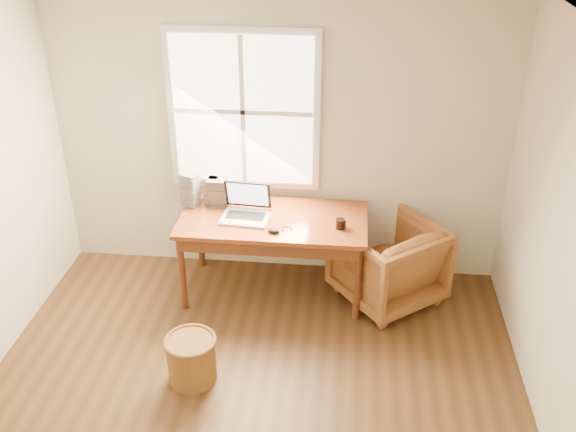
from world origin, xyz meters
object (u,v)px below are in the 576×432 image
coffee_mug (340,224)px  cd_stack_a (212,189)px  laptop (245,203)px  desk (273,220)px  wicker_stool (192,360)px  armchair (388,262)px

coffee_mug → cd_stack_a: size_ratio=0.34×
laptop → cd_stack_a: (-0.34, 0.29, -0.03)m
desk → laptop: (-0.23, -0.06, 0.17)m
desk → wicker_stool: desk is taller
desk → armchair: (1.00, 0.00, -0.36)m
wicker_stool → laptop: 1.37m
wicker_stool → laptop: bearing=78.6°
desk → coffee_mug: bearing=-12.0°
coffee_mug → armchair: bearing=8.9°
laptop → coffee_mug: size_ratio=5.14×
armchair → coffee_mug: bearing=-22.2°
desk → laptop: laptop is taller
desk → wicker_stool: (-0.46, -1.20, -0.55)m
desk → laptop: size_ratio=3.69×
armchair → cd_stack_a: size_ratio=3.26×
desk → armchair: bearing=0.0°
laptop → coffee_mug: bearing=-0.6°
desk → armchair: size_ratio=1.97×
armchair → wicker_stool: 1.90m
desk → coffee_mug: 0.59m
armchair → laptop: (-1.23, -0.06, 0.54)m
armchair → cd_stack_a: bearing=-46.6°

